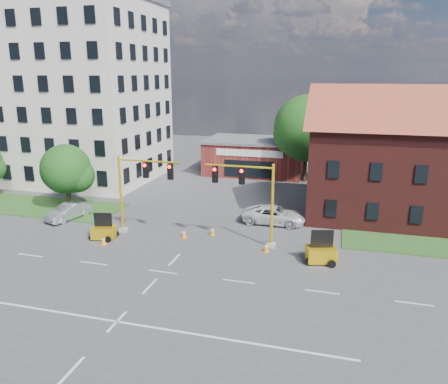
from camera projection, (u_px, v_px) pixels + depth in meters
The scene contains 19 objects.
ground at pixel (163, 272), 27.99m from camera, with size 120.00×120.00×0.00m, color #424245.
grass_verge_nw at pixel (13, 204), 42.38m from camera, with size 22.00×6.00×0.08m, color #224B1C.
grass_verge_ne at pixel (441, 248), 31.75m from camera, with size 14.00×4.00×0.08m, color #224B1C.
lane_markings at pixel (142, 294), 25.19m from camera, with size 60.00×36.00×0.01m, color silver, non-canonical shape.
office_block at pixel (75, 91), 50.74m from camera, with size 18.40×15.40×20.60m.
brick_shop at pixel (256, 156), 55.30m from camera, with size 12.40×8.40×4.30m.
townhouse_row at pixel (434, 152), 36.70m from camera, with size 21.00×11.00×11.50m.
tree_large at pixel (310, 131), 49.83m from camera, with size 8.02×7.64×10.04m.
tree_nw_front at pixel (69, 171), 40.39m from camera, with size 4.85×4.61×6.05m.
signal_mast_west at pixel (139, 186), 33.64m from camera, with size 5.30×0.60×6.20m.
signal_mast_east at pixel (250, 194), 31.42m from camera, with size 5.30×0.60×6.20m.
trailer_west at pixel (104, 231), 33.44m from camera, with size 1.97×1.53×1.99m.
trailer_east at pixel (321, 253), 29.23m from camera, with size 2.20×1.76×2.19m.
cone_a at pixel (103, 240), 32.36m from camera, with size 0.40×0.40×0.70m.
cone_b at pixel (212, 231), 34.21m from camera, with size 0.40×0.40×0.70m.
cone_c at pixel (184, 234), 33.65m from camera, with size 0.40×0.40×0.70m.
cone_d at pixel (266, 247), 31.05m from camera, with size 0.40×0.40×0.70m.
pickup_white at pixel (274, 215), 36.84m from camera, with size 2.45×5.31×1.48m, color silver.
sedan_silver_front at pixel (69, 211), 37.94m from camera, with size 1.46×4.18×1.38m, color #979A9E.
Camera 1 is at (10.57, -23.68, 12.35)m, focal length 35.00 mm.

